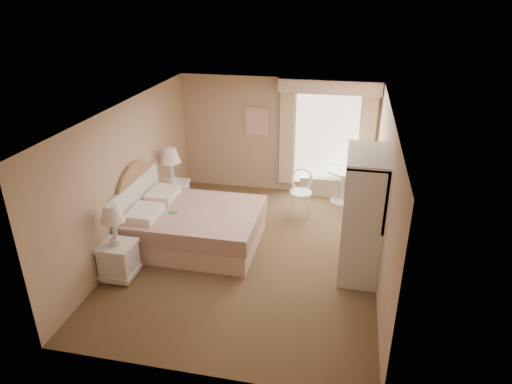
% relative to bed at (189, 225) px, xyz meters
% --- Properties ---
extents(room, '(4.21, 5.51, 2.51)m').
position_rel_bed_xyz_m(room, '(1.11, -0.10, 0.88)').
color(room, brown).
rests_on(room, ground).
extents(window, '(2.05, 0.22, 2.51)m').
position_rel_bed_xyz_m(window, '(2.16, 2.55, 0.97)').
color(window, white).
rests_on(window, room).
extents(framed_art, '(0.52, 0.04, 0.62)m').
position_rel_bed_xyz_m(framed_art, '(0.66, 2.61, 1.18)').
color(framed_art, tan).
rests_on(framed_art, room).
extents(bed, '(2.24, 1.77, 1.56)m').
position_rel_bed_xyz_m(bed, '(0.00, 0.00, 0.00)').
color(bed, '#D6978B').
rests_on(bed, room).
extents(nightstand_near, '(0.52, 0.52, 1.25)m').
position_rel_bed_xyz_m(nightstand_near, '(-0.73, -1.21, 0.10)').
color(nightstand_near, white).
rests_on(nightstand_near, room).
extents(nightstand_far, '(0.55, 0.55, 1.33)m').
position_rel_bed_xyz_m(nightstand_far, '(-0.73, 1.13, 0.13)').
color(nightstand_far, white).
rests_on(nightstand_far, room).
extents(round_table, '(0.69, 0.69, 0.72)m').
position_rel_bed_xyz_m(round_table, '(2.59, 2.30, 0.11)').
color(round_table, silver).
rests_on(round_table, room).
extents(cafe_chair, '(0.47, 0.47, 0.91)m').
position_rel_bed_xyz_m(cafe_chair, '(1.78, 1.62, 0.15)').
color(cafe_chair, silver).
rests_on(cafe_chair, room).
extents(armoire, '(0.60, 1.19, 1.99)m').
position_rel_bed_xyz_m(armoire, '(2.93, -0.20, 0.45)').
color(armoire, white).
rests_on(armoire, room).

